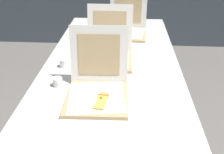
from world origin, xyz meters
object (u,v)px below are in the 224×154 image
Objects in this scene: cup_white_far at (85,45)px; cup_white_mid at (64,63)px; pizza_box_middle at (109,53)px; cup_white_near_center at (58,82)px; table at (111,76)px; pizza_box_back at (127,28)px; pizza_box_front at (97,88)px.

cup_white_far is 0.35m from cup_white_mid.
pizza_box_middle is 0.50m from cup_white_near_center.
pizza_box_back is (0.10, 0.75, 0.09)m from table.
pizza_box_front is 0.72m from cup_white_far.
pizza_box_front is at bearing -95.50° from pizza_box_back.
pizza_box_middle is at bearing 98.37° from table.
pizza_box_middle reaches higher than cup_white_near_center.
pizza_box_back is at bearing 76.70° from pizza_box_middle.
cup_white_mid is (-0.31, -0.14, -0.03)m from pizza_box_middle.
cup_white_far is at bearing -130.10° from pizza_box_back.
table is 5.79× the size of pizza_box_middle.
pizza_box_front reaches higher than pizza_box_middle.
pizza_box_middle reaches higher than cup_white_far.
table is at bearing 33.52° from cup_white_near_center.
pizza_box_back is 6.79× the size of cup_white_mid.
pizza_box_middle is (-0.03, 0.19, 0.09)m from table.
pizza_box_front reaches higher than cup_white_mid.
pizza_box_middle is at bearing -42.21° from cup_white_far.
pizza_box_front reaches higher than cup_white_near_center.
cup_white_mid is (-0.44, -0.70, -0.03)m from pizza_box_back.
pizza_box_back reaches higher than table.
cup_white_mid is (-0.10, -0.34, 0.00)m from cup_white_far.
pizza_box_front is (-0.06, -0.31, 0.09)m from table.
table is at bearing -94.76° from pizza_box_back.
pizza_box_front is at bearing -75.13° from cup_white_far.
pizza_box_back is at bearing 82.18° from table.
table is at bearing -57.92° from cup_white_far.
cup_white_mid is at bearing 94.52° from cup_white_near_center.
pizza_box_middle is 0.34m from cup_white_mid.
cup_white_far is at bearing 103.35° from pizza_box_front.
pizza_box_front is at bearing -100.35° from table.
pizza_box_front is 0.99× the size of pizza_box_middle.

